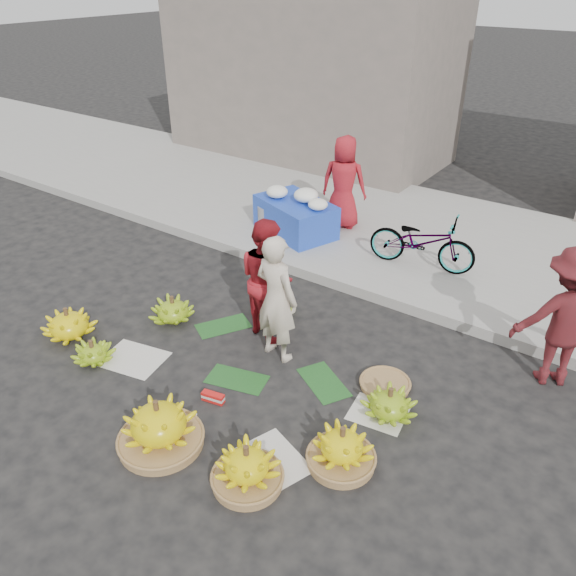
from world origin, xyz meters
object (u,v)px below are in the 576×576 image
Objects in this scene: banana_bunch_4 at (342,449)px; bicycle at (422,241)px; banana_bunch_0 at (69,324)px; flower_table at (296,215)px; vendor_cream at (276,299)px.

banana_bunch_4 is 3.86m from bicycle.
banana_bunch_0 is 1.19× the size of banana_bunch_4.
bicycle reaches higher than flower_table.
bicycle is (0.53, 2.76, -0.24)m from vendor_cream.
banana_bunch_0 is 3.91m from flower_table.
flower_table is at bearing 129.36° from banana_bunch_4.
flower_table is (0.67, 3.84, 0.25)m from banana_bunch_0.
banana_bunch_4 is 0.46× the size of vendor_cream.
bicycle is (2.80, 3.90, 0.34)m from banana_bunch_0.
vendor_cream is 3.15m from flower_table.
flower_table is at bearing -52.65° from vendor_cream.
banana_bunch_4 is at bearing -30.74° from flower_table.
vendor_cream is (2.27, 1.14, 0.58)m from banana_bunch_0.
bicycle is (2.13, 0.06, 0.09)m from flower_table.
vendor_cream is at bearing 26.72° from banana_bunch_0.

